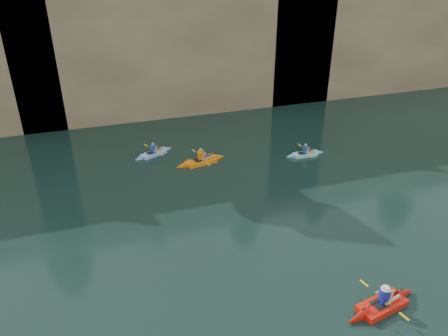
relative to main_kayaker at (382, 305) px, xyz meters
name	(u,v)px	position (x,y,z in m)	size (l,w,h in m)	color
ground	(277,332)	(-4.23, 0.14, -0.17)	(160.00, 160.00, 0.00)	black
cliff	(141,20)	(-4.23, 30.14, 5.83)	(70.00, 16.00, 12.00)	tan
cliff_slab_center	(183,38)	(-2.23, 22.74, 5.53)	(24.00, 2.40, 11.40)	tan
cliff_slab_east	(408,33)	(17.77, 22.74, 4.75)	(26.00, 2.40, 9.84)	tan
sea_cave_center	(108,102)	(-8.23, 22.09, 1.43)	(3.50, 1.00, 3.20)	black
sea_cave_east	(283,77)	(5.77, 22.09, 2.08)	(5.00, 1.00, 4.50)	black
main_kayaker	(382,305)	(0.00, 0.00, 0.00)	(3.55, 2.32, 1.29)	red
kayaker_orange	(201,161)	(-3.43, 13.54, -0.02)	(3.40, 2.45, 1.26)	orange
kayaker_ltblue_near	(305,154)	(3.17, 12.56, -0.04)	(2.66, 2.09, 1.04)	#8FDCF0
kayaker_ltblue_mid	(154,153)	(-6.02, 15.59, -0.04)	(2.82, 1.98, 1.06)	#97C5FC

